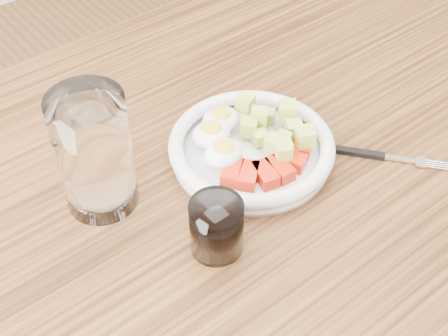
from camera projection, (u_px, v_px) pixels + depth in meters
The scene contains 5 objects.
dining_table at pixel (233, 231), 0.93m from camera, with size 1.50×0.90×0.77m.
bowl at pixel (251, 146), 0.88m from camera, with size 0.24×0.24×0.06m.
fork at pixel (372, 155), 0.89m from camera, with size 0.12×0.14×0.01m.
water_glass at pixel (94, 153), 0.78m from camera, with size 0.10×0.10×0.17m, color white.
coffee_glass at pixel (216, 227), 0.76m from camera, with size 0.07×0.07×0.08m.
Camera 1 is at (-0.38, -0.45, 1.39)m, focal length 50.00 mm.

